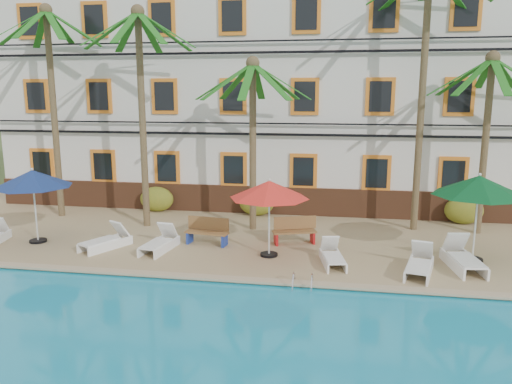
% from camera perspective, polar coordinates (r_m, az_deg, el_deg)
% --- Properties ---
extents(ground, '(100.00, 100.00, 0.00)m').
position_cam_1_polar(ground, '(15.15, -2.46, -9.65)').
color(ground, '#384C23').
rests_on(ground, ground).
extents(pool_deck, '(30.00, 12.00, 0.25)m').
position_cam_1_polar(pool_deck, '(19.78, 0.56, -4.19)').
color(pool_deck, tan).
rests_on(pool_deck, ground).
extents(pool_coping, '(30.00, 0.35, 0.06)m').
position_cam_1_polar(pool_coping, '(14.23, -3.23, -9.87)').
color(pool_coping, tan).
rests_on(pool_coping, pool_deck).
extents(hotel_building, '(25.40, 6.44, 10.22)m').
position_cam_1_polar(hotel_building, '(23.99, 2.49, 11.22)').
color(hotel_building, silver).
rests_on(hotel_building, pool_deck).
extents(palm_a, '(4.28, 4.28, 8.62)m').
position_cam_1_polar(palm_a, '(22.31, -22.32, 11.32)').
color(palm_a, brown).
rests_on(palm_a, pool_deck).
extents(palm_b, '(4.28, 4.28, 8.31)m').
position_cam_1_polar(palm_b, '(19.55, -13.01, 11.46)').
color(palm_b, brown).
rests_on(palm_b, pool_deck).
extents(palm_c, '(4.28, 4.28, 6.46)m').
position_cam_1_polar(palm_c, '(18.59, -0.37, 8.43)').
color(palm_c, brown).
rests_on(palm_c, pool_deck).
extents(palm_d, '(4.28, 4.28, 9.81)m').
position_cam_1_polar(palm_d, '(19.51, 18.65, 13.65)').
color(palm_d, brown).
rests_on(palm_d, pool_deck).
extents(palm_e, '(4.28, 4.28, 6.61)m').
position_cam_1_polar(palm_e, '(19.85, 24.94, 7.83)').
color(palm_e, brown).
rests_on(palm_e, pool_deck).
extents(shrub_left, '(1.50, 0.90, 1.10)m').
position_cam_1_polar(shrub_left, '(22.38, -11.27, -0.80)').
color(shrub_left, '#2B5A19').
rests_on(shrub_left, pool_deck).
extents(shrub_mid, '(1.50, 0.90, 1.10)m').
position_cam_1_polar(shrub_mid, '(21.22, 0.08, -1.24)').
color(shrub_mid, '#2B5A19').
rests_on(shrub_mid, pool_deck).
extents(shrub_right, '(1.50, 0.90, 1.10)m').
position_cam_1_polar(shrub_right, '(21.52, 22.66, -1.95)').
color(shrub_right, '#2B5A19').
rests_on(shrub_right, pool_deck).
extents(umbrella_blue, '(2.64, 2.64, 2.64)m').
position_cam_1_polar(umbrella_blue, '(18.74, -24.17, 1.37)').
color(umbrella_blue, black).
rests_on(umbrella_blue, pool_deck).
extents(umbrella_red, '(2.53, 2.53, 2.53)m').
position_cam_1_polar(umbrella_red, '(15.64, 1.53, 0.24)').
color(umbrella_red, black).
rests_on(umbrella_red, pool_deck).
extents(umbrella_green, '(2.79, 2.79, 2.78)m').
position_cam_1_polar(umbrella_green, '(16.55, 24.12, 0.62)').
color(umbrella_green, black).
rests_on(umbrella_green, pool_deck).
extents(lounger_b, '(1.39, 1.90, 0.85)m').
position_cam_1_polar(lounger_b, '(17.61, -16.74, -5.30)').
color(lounger_b, white).
rests_on(lounger_b, pool_deck).
extents(lounger_c, '(0.88, 1.87, 0.85)m').
position_cam_1_polar(lounger_c, '(16.95, -10.93, -5.67)').
color(lounger_c, white).
rests_on(lounger_c, pool_deck).
extents(lounger_d, '(0.90, 1.74, 0.78)m').
position_cam_1_polar(lounger_d, '(15.54, 8.73, -7.25)').
color(lounger_d, white).
rests_on(lounger_d, pool_deck).
extents(lounger_e, '(1.09, 1.96, 0.88)m').
position_cam_1_polar(lounger_e, '(15.32, 18.19, -7.86)').
color(lounger_e, white).
rests_on(lounger_e, pool_deck).
extents(lounger_f, '(1.00, 2.13, 0.97)m').
position_cam_1_polar(lounger_f, '(16.22, 22.55, -6.98)').
color(lounger_f, white).
rests_on(lounger_f, pool_deck).
extents(bench_left, '(1.55, 0.68, 0.93)m').
position_cam_1_polar(bench_left, '(17.36, -5.54, -4.43)').
color(bench_left, olive).
rests_on(bench_left, pool_deck).
extents(bench_right, '(1.57, 0.92, 0.93)m').
position_cam_1_polar(bench_right, '(17.43, 4.36, -4.35)').
color(bench_right, olive).
rests_on(bench_right, pool_deck).
extents(pool_ladder, '(0.54, 0.74, 0.74)m').
position_cam_1_polar(pool_ladder, '(13.86, 5.36, -10.63)').
color(pool_ladder, silver).
rests_on(pool_ladder, ground).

